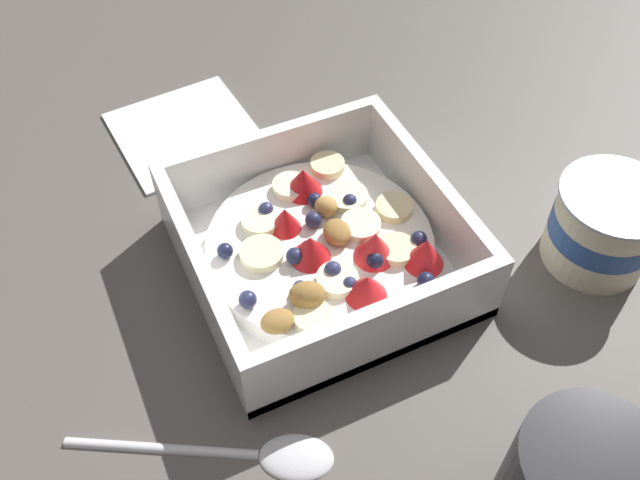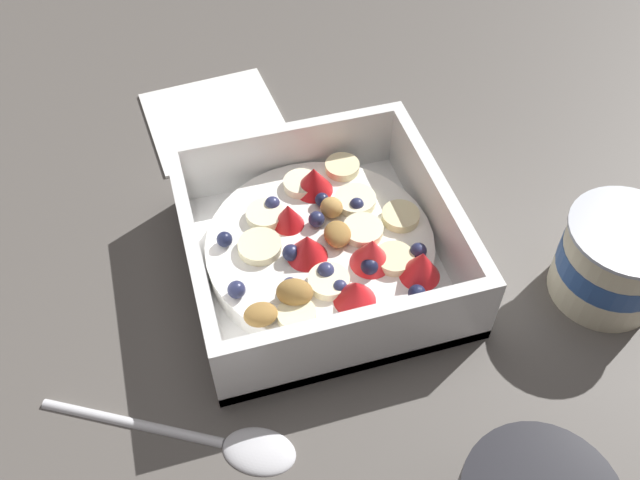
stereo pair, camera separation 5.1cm
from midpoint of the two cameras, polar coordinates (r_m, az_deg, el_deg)
name	(u,v)px [view 2 (the right image)]	position (r m, az deg, el deg)	size (l,w,h in m)	color
ground_plane	(308,250)	(0.55, 1.69, -1.03)	(2.40, 2.40, 0.00)	#56514C
fruit_bowl	(322,248)	(0.52, 3.00, -0.82)	(0.19, 0.19, 0.06)	white
spoon	(219,440)	(0.46, -5.06, -16.28)	(0.10, 0.16, 0.01)	silver
yogurt_cup	(615,260)	(0.55, 25.58, -1.68)	(0.08, 0.08, 0.07)	beige
folded_napkin	(215,118)	(0.66, -6.44, 9.82)	(0.12, 0.12, 0.01)	white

